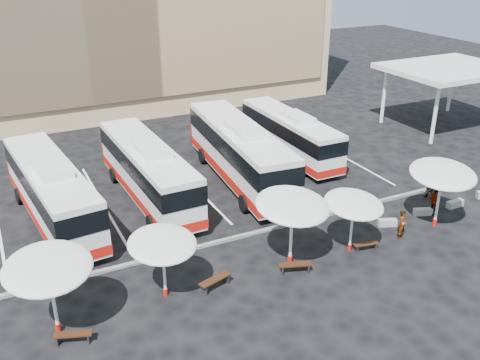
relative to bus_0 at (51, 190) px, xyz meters
name	(u,v)px	position (x,y,z in m)	size (l,w,h in m)	color
ground	(248,241)	(8.93, -6.92, -1.98)	(120.00, 120.00, 0.00)	black
service_canopy	(449,70)	(32.93, 3.08, 2.89)	(10.00, 8.00, 5.20)	white
curb_divider	(244,235)	(8.93, -6.42, -1.90)	(34.00, 0.25, 0.15)	black
bay_lines	(193,185)	(8.93, 1.08, -1.97)	(24.15, 12.00, 0.01)	white
bus_0	(51,190)	(0.00, 0.00, 0.00)	(3.79, 12.40, 3.87)	white
bus_1	(148,170)	(5.75, 0.43, 0.00)	(3.08, 12.26, 3.87)	white
bus_2	(239,151)	(12.03, 0.43, 0.17)	(3.98, 13.44, 4.20)	white
bus_3	(290,133)	(17.34, 2.76, -0.19)	(2.62, 11.07, 3.51)	white
sunshade_0	(48,268)	(-1.46, -9.94, 1.14)	(3.62, 3.66, 3.67)	white
sunshade_1	(162,244)	(3.35, -9.55, 0.74)	(3.46, 3.50, 3.20)	white
sunshade_2	(292,206)	(9.83, -9.78, 1.25)	(4.23, 4.27, 3.80)	white
sunshade_3	(354,204)	(13.25, -10.13, 0.73)	(3.59, 3.63, 3.19)	white
sunshade_4	(443,174)	(19.22, -10.11, 1.21)	(4.71, 4.74, 3.76)	white
wood_bench_0	(73,336)	(-1.02, -10.90, -1.62)	(1.57, 0.90, 0.47)	black
wood_bench_1	(215,281)	(5.61, -10.03, -1.59)	(1.72, 0.90, 0.51)	black
wood_bench_2	(295,266)	(9.62, -10.59, -1.60)	(1.66, 0.94, 0.49)	black
wood_bench_3	(366,245)	(14.02, -10.48, -1.66)	(1.39, 0.59, 0.41)	black
conc_bench_0	(387,223)	(16.78, -8.93, -1.78)	(1.06, 0.35, 0.40)	gray
conc_bench_1	(423,212)	(19.54, -8.84, -1.78)	(1.08, 0.36, 0.40)	gray
conc_bench_2	(455,204)	(22.04, -8.93, -1.76)	(1.14, 0.38, 0.43)	gray
passenger_0	(402,225)	(16.52, -10.35, -1.14)	(0.61, 0.40, 1.68)	black
passenger_1	(429,185)	(21.60, -7.13, -1.16)	(0.80, 0.62, 1.64)	black
passenger_2	(435,202)	(20.13, -9.07, -1.15)	(0.97, 0.41, 1.66)	black
passenger_3	(436,187)	(21.62, -7.70, -1.10)	(1.14, 0.65, 1.76)	black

